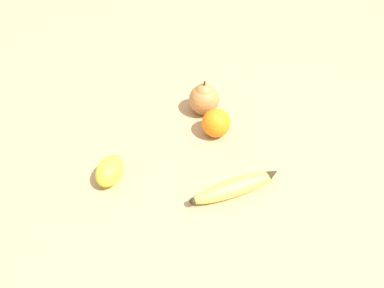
# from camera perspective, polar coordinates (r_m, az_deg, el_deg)

# --- Properties ---
(ground_plane) EXTENTS (3.00, 3.00, 0.00)m
(ground_plane) POSITION_cam_1_polar(r_m,az_deg,el_deg) (0.90, 1.52, -0.34)
(ground_plane) COLOR tan
(banana) EXTENTS (0.16, 0.17, 0.04)m
(banana) POSITION_cam_1_polar(r_m,az_deg,el_deg) (0.80, 6.60, -6.58)
(banana) COLOR #DBCC4C
(banana) RESTS_ON ground_plane
(orange) EXTENTS (0.07, 0.07, 0.07)m
(orange) POSITION_cam_1_polar(r_m,az_deg,el_deg) (0.91, 3.68, 3.20)
(orange) COLOR orange
(orange) RESTS_ON ground_plane
(pear) EXTENTS (0.08, 0.08, 0.10)m
(pear) POSITION_cam_1_polar(r_m,az_deg,el_deg) (0.97, 1.85, 6.99)
(pear) COLOR #B2753D
(pear) RESTS_ON ground_plane
(lemon) EXTENTS (0.09, 0.06, 0.06)m
(lemon) POSITION_cam_1_polar(r_m,az_deg,el_deg) (0.84, -12.42, -3.99)
(lemon) COLOR yellow
(lemon) RESTS_ON ground_plane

